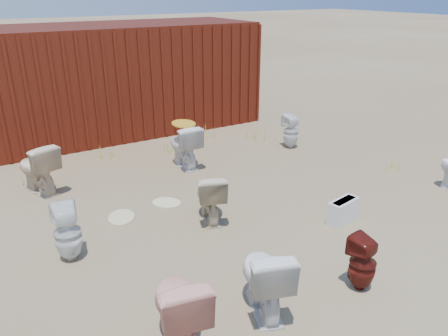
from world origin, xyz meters
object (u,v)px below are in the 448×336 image
toilet_back_beige_left (38,168)px  toilet_back_yellowlid (184,145)px  toilet_back_beige_right (210,196)px  toilet_front_pink (179,307)px  toilet_front_c (264,277)px  loose_tank (343,211)px  toilet_back_a (67,233)px  toilet_front_maroon (363,263)px  toilet_back_e (291,131)px  shipping_container (123,78)px

toilet_back_beige_left → toilet_back_yellowlid: size_ratio=1.03×
toilet_back_beige_right → toilet_front_pink: bearing=74.7°
toilet_front_pink → toilet_front_c: bearing=-170.3°
toilet_back_yellowlid → loose_tank: size_ratio=1.65×
toilet_front_c → toilet_back_a: size_ratio=1.09×
toilet_back_beige_left → toilet_back_beige_right: (1.97, -2.24, -0.05)m
toilet_front_maroon → toilet_back_e: bearing=-126.5°
toilet_front_pink → toilet_front_maroon: size_ratio=1.28×
toilet_front_c → toilet_front_maroon: (1.15, -0.27, -0.08)m
toilet_front_c → toilet_back_yellowlid: 4.17m
toilet_back_a → toilet_back_beige_right: (2.00, 0.00, -0.00)m
loose_tank → toilet_back_beige_left: bearing=126.2°
toilet_front_maroon → toilet_back_yellowlid: (-0.09, 4.30, 0.08)m
loose_tank → shipping_container: bearing=89.3°
shipping_container → toilet_back_yellowlid: bearing=-88.2°
toilet_front_pink → toilet_front_c: 0.95m
toilet_back_a → loose_tank: toilet_back_a is taller
toilet_back_beige_right → loose_tank: bearing=167.0°
shipping_container → toilet_back_beige_right: bearing=-95.6°
toilet_back_a → shipping_container: bearing=-112.2°
toilet_front_c → loose_tank: bearing=-136.5°
toilet_back_a → loose_tank: 3.75m
toilet_back_a → toilet_back_yellowlid: 3.29m
shipping_container → toilet_back_e: bearing=-52.1°
toilet_back_beige_right → toilet_back_e: size_ratio=1.04×
toilet_back_e → toilet_front_c: bearing=49.6°
toilet_front_pink → toilet_front_maroon: bearing=-176.8°
toilet_back_beige_left → shipping_container: bearing=-149.8°
toilet_back_beige_left → toilet_back_beige_right: bearing=113.0°
toilet_front_c → toilet_back_beige_left: size_ratio=0.96×
toilet_front_c → toilet_back_beige_left: 4.49m
shipping_container → toilet_front_pink: bearing=-105.3°
toilet_front_maroon → loose_tank: toilet_front_maroon is taller
shipping_container → toilet_back_beige_right: shipping_container is taller
toilet_front_pink → toilet_back_beige_right: size_ratio=1.13×
shipping_container → toilet_back_beige_left: 3.80m
shipping_container → toilet_front_c: 7.13m
shipping_container → toilet_back_e: 4.12m
shipping_container → loose_tank: size_ratio=12.00×
toilet_front_maroon → toilet_back_beige_left: toilet_back_beige_left is taller
toilet_front_c → toilet_back_e: 5.15m
shipping_container → toilet_front_pink: 7.30m
toilet_front_pink → toilet_back_e: toilet_front_pink is taller
toilet_back_e → loose_tank: 3.21m
toilet_back_beige_right → toilet_back_yellowlid: 2.12m
toilet_front_pink → toilet_back_beige_left: (-0.55, 4.21, 0.00)m
toilet_back_beige_left → toilet_back_yellowlid: bearing=157.1°
toilet_front_maroon → toilet_back_beige_right: size_ratio=0.89×
toilet_back_yellowlid → toilet_front_pink: bearing=65.6°
toilet_back_beige_left → toilet_back_yellowlid: toilet_back_beige_left is taller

